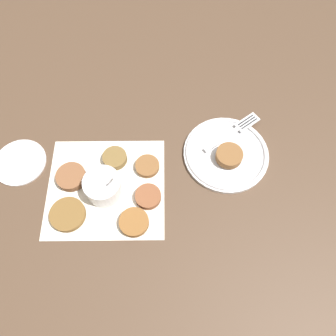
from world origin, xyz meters
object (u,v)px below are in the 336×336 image
Objects in this scene: fork at (237,129)px; sauce_bowl at (104,187)px; extra_saucer at (20,162)px; serving_plate at (226,153)px; fritter_on_plate at (229,156)px.

sauce_bowl is at bearing 34.86° from fork.
extra_saucer is at bearing -11.06° from sauce_bowl.
serving_plate is 1.53× the size of fork.
fritter_on_plate is 0.52m from extra_saucer.
sauce_bowl reaches higher than serving_plate.
serving_plate is 0.07m from fork.
extra_saucer is at bearing 10.55° from serving_plate.
sauce_bowl is 1.62× the size of fritter_on_plate.
fork is 1.07× the size of extra_saucer.
extra_saucer is (0.23, -0.05, -0.02)m from sauce_bowl.
serving_plate is 1.65× the size of extra_saucer.
fritter_on_plate is 0.09m from fork.
sauce_bowl reaches higher than fork.
sauce_bowl reaches higher than extra_saucer.
sauce_bowl is at bearing 26.65° from serving_plate.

